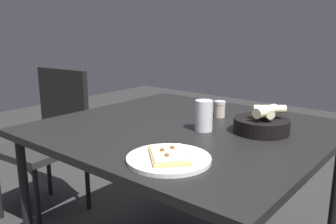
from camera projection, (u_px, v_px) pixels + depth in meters
The scene contains 6 objects.
dining_table at pixel (185, 138), 1.55m from camera, with size 1.17×1.10×0.74m.
pizza_plate at pixel (169, 158), 1.13m from camera, with size 0.28×0.28×0.04m.
bread_basket at pixel (262, 123), 1.43m from camera, with size 0.23×0.23×0.12m.
beer_glass at pixel (204, 118), 1.45m from camera, with size 0.07×0.07×0.13m.
pepper_shaker at pixel (220, 110), 1.68m from camera, with size 0.05×0.05×0.08m.
chair_far at pixel (51, 132), 2.20m from camera, with size 0.49×0.49×0.91m.
Camera 1 is at (-0.88, 1.19, 1.16)m, focal length 37.42 mm.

